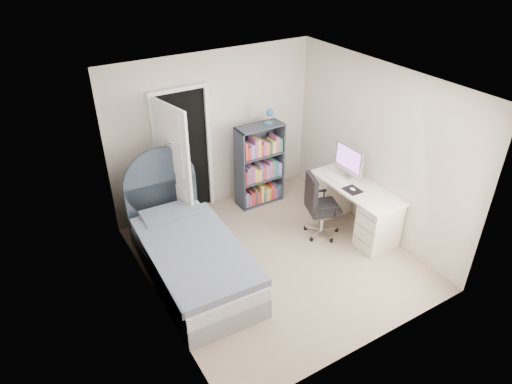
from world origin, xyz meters
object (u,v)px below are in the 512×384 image
desk (354,205)px  office_chair (318,203)px  bookcase (260,168)px  bed (190,253)px  floor_lamp (173,194)px  nightstand (148,206)px

desk → office_chair: bearing=167.2°
bookcase → bed: bearing=-148.2°
bed → office_chair: bearing=-5.0°
floor_lamp → desk: bearing=-30.6°
bookcase → desk: bookcase is taller
bed → nightstand: bed is taller
desk → bed: bearing=173.2°
floor_lamp → bookcase: bookcase is taller
bookcase → office_chair: size_ratio=1.60×
bookcase → office_chair: 1.27m
nightstand → bookcase: size_ratio=0.37×
bed → floor_lamp: bearing=78.2°
nightstand → bookcase: (1.85, -0.20, 0.23)m
floor_lamp → desk: 2.70m
nightstand → desk: size_ratio=0.40×
nightstand → floor_lamp: 0.45m
bed → office_chair: (1.96, -0.17, 0.23)m
nightstand → floor_lamp: bearing=-31.3°
floor_lamp → office_chair: (1.74, -1.24, -0.06)m
nightstand → desk: bearing=-30.7°
bookcase → desk: (0.81, -1.37, -0.22)m
desk → floor_lamp: bearing=149.4°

